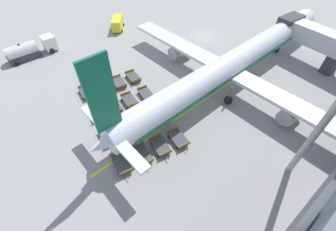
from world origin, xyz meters
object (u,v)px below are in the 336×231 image
object	(u,v)px
baggage_dolly_row_near_col_b	(97,112)
baggage_dolly_row_mid_b_col_a	(119,82)
baggage_dolly_row_mid_a_col_d	(142,154)
airplane	(233,64)
baggage_dolly_row_mid_a_col_c	(127,128)
service_van	(117,23)
baggage_dolly_row_mid_b_col_c	(145,120)
baggage_dolly_row_near_col_a	(86,92)
baggage_dolly_row_mid_a_col_a	(104,87)
baggage_dolly_row_near_col_c	(107,136)
baggage_dolly_row_far_col_a	(133,77)
baggage_dolly_row_far_col_b	(146,94)
baggage_dolly_row_mid_a_col_b	(114,106)
baggage_dolly_row_mid_b_col_d	(160,146)
baggage_dolly_row_near_col_d	(122,163)
fuel_tanker_primary	(29,50)
baggage_dolly_row_far_col_d	(178,138)
baggage_dolly_row_far_col_c	(160,114)

from	to	relation	value
baggage_dolly_row_near_col_b	baggage_dolly_row_mid_b_col_a	xyz separation A→B (m)	(-3.62, 5.53, 0.00)
baggage_dolly_row_mid_a_col_d	baggage_dolly_row_mid_b_col_a	world-z (taller)	same
airplane	baggage_dolly_row_mid_a_col_c	bearing A→B (deg)	-96.28
service_van	baggage_dolly_row_mid_b_col_c	distance (m)	27.44
baggage_dolly_row_near_col_a	baggage_dolly_row_mid_a_col_a	world-z (taller)	same
baggage_dolly_row_near_col_a	baggage_dolly_row_mid_a_col_a	size ratio (longest dim) A/B	1.00
baggage_dolly_row_near_col_c	baggage_dolly_row_far_col_a	bearing A→B (deg)	131.61
baggage_dolly_row_mid_a_col_a	baggage_dolly_row_far_col_b	size ratio (longest dim) A/B	1.00
baggage_dolly_row_mid_a_col_b	baggage_dolly_row_far_col_b	distance (m)	4.88
service_van	baggage_dolly_row_mid_b_col_c	bearing A→B (deg)	-23.65
baggage_dolly_row_mid_b_col_d	service_van	bearing A→B (deg)	158.03
baggage_dolly_row_mid_a_col_c	baggage_dolly_row_mid_a_col_d	xyz separation A→B (m)	(4.32, -0.79, 0.00)
baggage_dolly_row_near_col_b	baggage_dolly_row_mid_b_col_d	distance (m)	10.08
baggage_dolly_row_near_col_b	baggage_dolly_row_near_col_d	xyz separation A→B (m)	(8.75, -1.52, 0.00)
fuel_tanker_primary	baggage_dolly_row_near_col_d	size ratio (longest dim) A/B	2.31
baggage_dolly_row_mid_a_col_a	baggage_dolly_row_far_col_d	xyz separation A→B (m)	(14.16, 2.16, 0.00)
service_van	baggage_dolly_row_near_col_a	bearing A→B (deg)	-43.14
service_van	baggage_dolly_row_far_col_d	bearing A→B (deg)	-17.76
fuel_tanker_primary	baggage_dolly_row_far_col_b	distance (m)	23.47
baggage_dolly_row_far_col_c	baggage_dolly_row_mid_a_col_b	bearing A→B (deg)	-143.08
baggage_dolly_row_mid_a_col_c	baggage_dolly_row_mid_b_col_a	size ratio (longest dim) A/B	1.00
baggage_dolly_row_mid_a_col_a	baggage_dolly_row_mid_a_col_b	world-z (taller)	same
baggage_dolly_row_mid_b_col_d	baggage_dolly_row_far_col_b	bearing A→B (deg)	154.43
baggage_dolly_row_near_col_b	baggage_dolly_row_near_col_c	world-z (taller)	same
baggage_dolly_row_near_col_b	baggage_dolly_row_mid_a_col_b	bearing A→B (deg)	78.95
baggage_dolly_row_mid_a_col_a	baggage_dolly_row_mid_a_col_d	distance (m)	13.52
baggage_dolly_row_mid_a_col_c	baggage_dolly_row_far_col_b	world-z (taller)	same
baggage_dolly_row_mid_a_col_d	baggage_dolly_row_far_col_a	xyz separation A→B (m)	(-12.63, 7.10, 0.00)
baggage_dolly_row_mid_a_col_a	baggage_dolly_row_mid_a_col_c	size ratio (longest dim) A/B	1.00
baggage_dolly_row_near_col_b	baggage_dolly_row_near_col_c	size ratio (longest dim) A/B	1.00
baggage_dolly_row_near_col_c	baggage_dolly_row_mid_a_col_d	bearing A→B (deg)	19.61
baggage_dolly_row_near_col_d	baggage_dolly_row_mid_b_col_d	xyz separation A→B (m)	(0.83, 4.66, 0.00)
baggage_dolly_row_far_col_c	baggage_dolly_row_far_col_d	bearing A→B (deg)	-9.62
service_van	baggage_dolly_row_near_col_b	xyz separation A→B (m)	(19.96, -15.06, -0.76)
baggage_dolly_row_far_col_b	baggage_dolly_row_far_col_d	distance (m)	9.06
baggage_dolly_row_near_col_d	baggage_dolly_row_mid_b_col_a	distance (m)	14.24
baggage_dolly_row_far_col_b	baggage_dolly_row_mid_a_col_c	bearing A→B (deg)	-56.07
baggage_dolly_row_near_col_b	baggage_dolly_row_far_col_b	bearing A→B (deg)	80.67
baggage_dolly_row_near_col_b	baggage_dolly_row_mid_a_col_d	distance (m)	9.25
baggage_dolly_row_far_col_c	baggage_dolly_row_far_col_d	size ratio (longest dim) A/B	1.00
baggage_dolly_row_mid_a_col_c	baggage_dolly_row_mid_a_col_d	bearing A→B (deg)	-10.35
baggage_dolly_row_mid_b_col_a	baggage_dolly_row_far_col_c	world-z (taller)	same
baggage_dolly_row_near_col_d	baggage_dolly_row_far_col_d	size ratio (longest dim) A/B	1.00
fuel_tanker_primary	baggage_dolly_row_mid_b_col_d	xyz separation A→B (m)	(29.89, 5.39, -0.76)
baggage_dolly_row_far_col_d	baggage_dolly_row_mid_a_col_b	bearing A→B (deg)	-162.09
service_van	baggage_dolly_row_near_col_d	distance (m)	33.16
service_van	baggage_dolly_row_far_col_d	xyz separation A→B (m)	(30.03, -9.62, -0.76)
baggage_dolly_row_near_col_a	baggage_dolly_row_far_col_a	distance (m)	7.32
baggage_dolly_row_far_col_d	baggage_dolly_row_mid_b_col_d	bearing A→B (deg)	-102.00
baggage_dolly_row_near_col_b	baggage_dolly_row_mid_b_col_a	world-z (taller)	same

